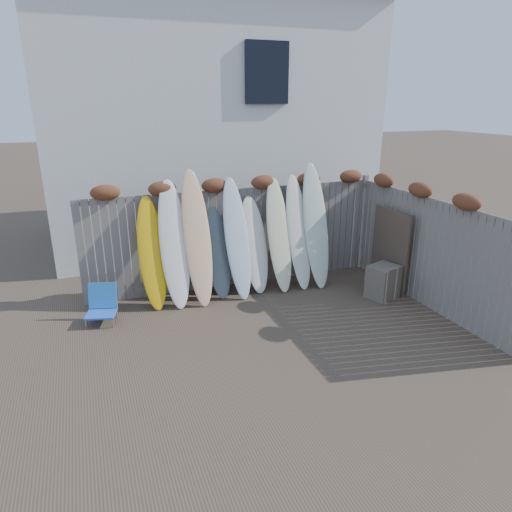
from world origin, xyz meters
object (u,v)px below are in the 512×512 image
object	(u,v)px
wooden_crate	(383,282)
surfboard_0	(152,253)
lattice_panel	(390,250)
beach_chair	(102,305)

from	to	relation	value
wooden_crate	surfboard_0	size ratio (longest dim) A/B	0.31
wooden_crate	lattice_panel	size ratio (longest dim) A/B	0.39
lattice_panel	surfboard_0	world-z (taller)	surfboard_0
beach_chair	surfboard_0	bearing A→B (deg)	19.97
beach_chair	wooden_crate	xyz separation A→B (m)	(5.14, -0.89, 0.02)
wooden_crate	surfboard_0	xyz separation A→B (m)	(-4.18, 1.24, 0.69)
lattice_panel	beach_chair	bearing A→B (deg)	173.89
beach_chair	surfboard_0	world-z (taller)	surfboard_0
beach_chair	wooden_crate	distance (m)	5.21
beach_chair	wooden_crate	world-z (taller)	same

